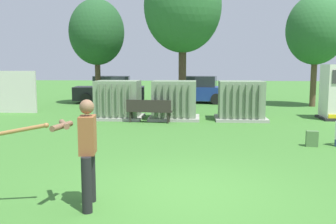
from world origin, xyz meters
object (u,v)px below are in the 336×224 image
object	(u,v)px
transformer_mid_west	(174,101)
batter	(84,148)
transformer_west	(118,100)
park_bench	(149,109)
parked_car_left_of_center	(196,90)
parked_car_leftmost	(110,90)
transformer_mid_east	(241,101)
backpack	(312,139)

from	to	relation	value
transformer_mid_west	batter	bearing A→B (deg)	-94.80
transformer_west	batter	world-z (taller)	batter
park_bench	parked_car_left_of_center	size ratio (longest dim) A/B	0.42
parked_car_leftmost	parked_car_left_of_center	xyz separation A→B (m)	(5.23, 0.40, 0.00)
transformer_mid_east	backpack	distance (m)	5.19
batter	backpack	distance (m)	7.03
backpack	parked_car_left_of_center	distance (m)	12.41
parked_car_left_of_center	park_bench	bearing A→B (deg)	-102.91
transformer_mid_east	batter	distance (m)	10.47
transformer_mid_west	parked_car_leftmost	world-z (taller)	same
batter	parked_car_left_of_center	world-z (taller)	batter
transformer_west	parked_car_leftmost	world-z (taller)	same
park_bench	parked_car_left_of_center	distance (m)	8.27
transformer_mid_west	parked_car_leftmost	xyz separation A→B (m)	(-4.32, 6.63, -0.04)
park_bench	backpack	world-z (taller)	park_bench
batter	parked_car_left_of_center	bearing A→B (deg)	84.14
parked_car_leftmost	parked_car_left_of_center	size ratio (longest dim) A/B	1.00
transformer_west	transformer_mid_east	world-z (taller)	same
transformer_mid_west	parked_car_leftmost	bearing A→B (deg)	123.09
parked_car_leftmost	transformer_mid_east	bearing A→B (deg)	-43.00
backpack	parked_car_left_of_center	xyz separation A→B (m)	(-3.27, 11.96, 0.54)
transformer_mid_east	parked_car_leftmost	xyz separation A→B (m)	(-7.08, 6.60, -0.04)
backpack	parked_car_left_of_center	bearing A→B (deg)	105.31
parked_car_leftmost	parked_car_left_of_center	bearing A→B (deg)	4.35
transformer_west	transformer_mid_east	size ratio (longest dim) A/B	1.00
batter	transformer_mid_east	bearing A→B (deg)	69.99
backpack	parked_car_left_of_center	size ratio (longest dim) A/B	0.10
transformer_mid_east	parked_car_leftmost	size ratio (longest dim) A/B	0.48
transformer_mid_west	parked_car_left_of_center	world-z (taller)	same
backpack	parked_car_leftmost	size ratio (longest dim) A/B	0.10
transformer_mid_west	backpack	world-z (taller)	transformer_mid_west
transformer_mid_west	parked_car_left_of_center	distance (m)	7.09
transformer_west	backpack	xyz separation A→B (m)	(6.58, -4.92, -0.57)
parked_car_left_of_center	batter	bearing A→B (deg)	-95.86
park_bench	transformer_mid_west	bearing A→B (deg)	47.52
park_bench	parked_car_leftmost	xyz separation A→B (m)	(-3.38, 7.66, 0.22)
transformer_mid_east	park_bench	size ratio (longest dim) A/B	1.15
park_bench	backpack	size ratio (longest dim) A/B	4.16
batter	transformer_mid_west	bearing A→B (deg)	85.20
transformer_mid_east	park_bench	xyz separation A→B (m)	(-3.70, -1.06, -0.25)
transformer_west	parked_car_left_of_center	bearing A→B (deg)	64.85
transformer_west	transformer_mid_west	bearing A→B (deg)	0.31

